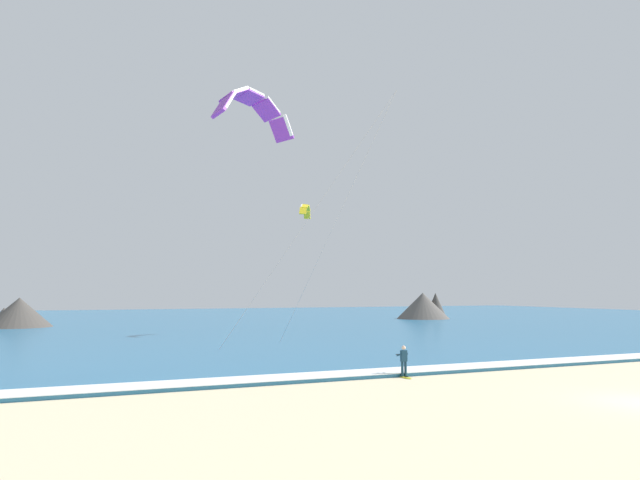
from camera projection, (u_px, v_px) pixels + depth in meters
sea at (240, 320)px, 87.66m from camera, size 200.00×120.00×0.20m
surf_foam at (480, 365)px, 33.18m from camera, size 200.00×2.17×0.04m
surfboard at (404, 377)px, 29.95m from camera, size 0.45×1.40×0.09m
kitesurfer at (404, 360)px, 30.05m from camera, size 0.55×0.52×1.69m
kite_primary at (253, 108)px, 37.11m from camera, size 9.36×10.69×16.74m
kite_distant at (305, 209)px, 59.99m from camera, size 2.45×3.72×1.36m
headland_right at (426, 307)px, 91.47m from camera, size 8.96×8.96×4.42m
headland_left at (17, 314)px, 69.83m from camera, size 8.37×9.04×3.86m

